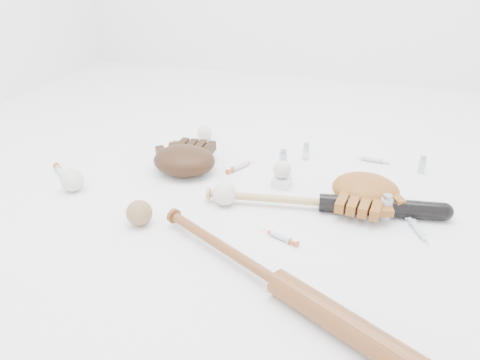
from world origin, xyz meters
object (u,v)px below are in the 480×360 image
(bat_wood, at_px, (279,283))
(glove_dark, at_px, (184,160))
(pedestal, at_px, (282,182))
(bat_dark, at_px, (322,202))

(bat_wood, xyz_separation_m, glove_dark, (-0.50, 0.55, 0.02))
(glove_dark, height_order, pedestal, glove_dark)
(bat_dark, bearing_deg, pedestal, 134.63)
(bat_wood, distance_m, glove_dark, 0.74)
(glove_dark, bearing_deg, bat_wood, -49.44)
(glove_dark, distance_m, pedestal, 0.38)
(bat_dark, distance_m, glove_dark, 0.55)
(bat_wood, bearing_deg, bat_dark, 112.52)
(bat_wood, bearing_deg, glove_dark, 160.29)
(bat_dark, bearing_deg, glove_dark, 158.93)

